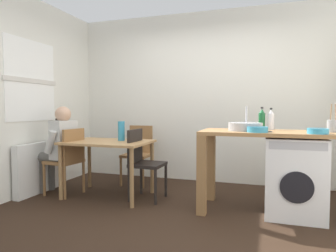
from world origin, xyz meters
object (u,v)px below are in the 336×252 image
chair_opposite (143,160)px  seated_person (59,145)px  dining_table (108,148)px  bottle_tall_green (262,119)px  vase (121,131)px  colander (318,131)px  utensil_crock (333,126)px  mixing_bowl (257,129)px  chair_spare_by_wall (138,151)px  bottle_squat_brown (271,120)px  chair_person_seat (68,158)px  washing_machine (294,177)px

chair_opposite → seated_person: seated_person is taller
dining_table → bottle_tall_green: 2.00m
vase → colander: bearing=-8.0°
utensil_crock → vase: bearing=178.7°
bottle_tall_green → mixing_bowl: size_ratio=1.24×
chair_spare_by_wall → bottle_squat_brown: 2.08m
mixing_bowl → utensil_crock: 0.80m
chair_person_seat → chair_spare_by_wall: bearing=-29.5°
chair_spare_by_wall → mixing_bowl: 2.10m
dining_table → bottle_tall_green: bearing=7.7°
washing_machine → vase: vase is taller
seated_person → utensil_crock: utensil_crock is taller
chair_opposite → bottle_tall_green: bottle_tall_green is taller
washing_machine → utensil_crock: size_ratio=2.87×
chair_spare_by_wall → vase: size_ratio=3.46×
dining_table → chair_person_seat: size_ratio=1.22×
mixing_bowl → chair_spare_by_wall: bearing=151.5°
chair_person_seat → utensil_crock: (3.20, 0.15, 0.48)m
utensil_crock → bottle_squat_brown: bearing=161.6°
bottle_tall_green → colander: bottle_tall_green is taller
seated_person → mixing_bowl: size_ratio=5.51×
chair_spare_by_wall → seated_person: (-0.81, -0.86, 0.16)m
bottle_squat_brown → utensil_crock: utensil_crock is taller
mixing_bowl → colander: bearing=-2.0°
chair_person_seat → colander: 3.06m
chair_opposite → colander: colander is taller
chair_person_seat → mixing_bowl: size_ratio=4.14×
dining_table → mixing_bowl: bearing=-6.2°
washing_machine → mixing_bowl: bearing=-152.9°
washing_machine → mixing_bowl: size_ratio=3.95×
chair_opposite → mixing_bowl: (1.43, -0.26, 0.45)m
bottle_squat_brown → seated_person: bearing=-173.0°
dining_table → chair_person_seat: chair_person_seat is taller
utensil_crock → colander: bearing=-123.7°
seated_person → vase: seated_person is taller
chair_person_seat → bottle_squat_brown: bottle_squat_brown is taller
dining_table → bottle_squat_brown: 2.09m
chair_spare_by_wall → washing_machine: 2.33m
seated_person → bottle_tall_green: seated_person is taller
bottle_tall_green → utensil_crock: bearing=-17.0°
bottle_tall_green → vase: size_ratio=1.04×
dining_table → chair_person_seat: 0.57m
seated_person → colander: bearing=-85.8°
chair_opposite → seated_person: 1.20m
washing_machine → colander: 0.59m
seated_person → bottle_squat_brown: size_ratio=4.65×
chair_opposite → mixing_bowl: size_ratio=4.14×
bottle_squat_brown → colander: bottle_squat_brown is taller
seated_person → mixing_bowl: (2.61, -0.12, 0.28)m
utensil_crock → vase: 2.51m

